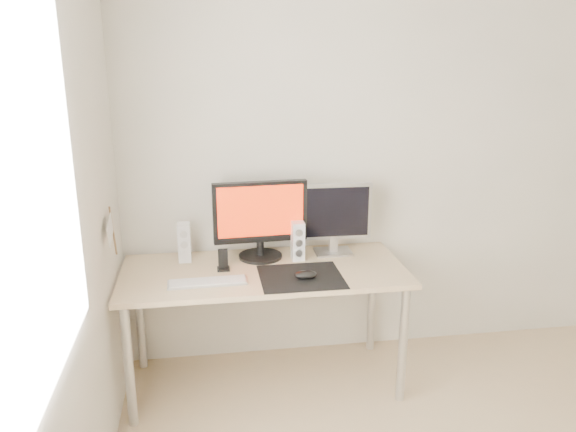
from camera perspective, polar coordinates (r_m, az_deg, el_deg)
wall_back at (r=3.60m, az=11.67°, el=5.46°), size 3.50×0.00×3.50m
wall_left at (r=1.77m, az=-24.72°, el=-7.27°), size 0.00×3.50×3.50m
window_pane at (r=1.69m, az=-25.34°, el=0.54°), size 0.00×1.30×1.30m
mousepad at (r=3.08m, az=1.33°, el=-6.20°), size 0.45×0.40×0.00m
mouse at (r=3.04m, az=1.80°, el=-5.98°), size 0.12×0.07×0.04m
desk at (r=3.22m, az=-2.45°, el=-6.69°), size 1.60×0.70×0.73m
main_monitor at (r=3.27m, az=-2.84°, el=-0.11°), size 0.55×0.27×0.47m
second_monitor at (r=3.36m, az=4.70°, el=0.08°), size 0.45×0.17×0.43m
speaker_left at (r=3.32m, az=-10.49°, el=-2.66°), size 0.07×0.09×0.23m
speaker_right at (r=3.29m, az=1.01°, el=-2.54°), size 0.07×0.09×0.23m
keyboard at (r=3.02m, az=-8.17°, el=-6.66°), size 0.42×0.13×0.02m
phone_dock at (r=3.18m, az=-6.59°, el=-4.85°), size 0.07×0.06×0.13m
pennant at (r=2.97m, az=-17.53°, el=-1.35°), size 0.01×0.23×0.29m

